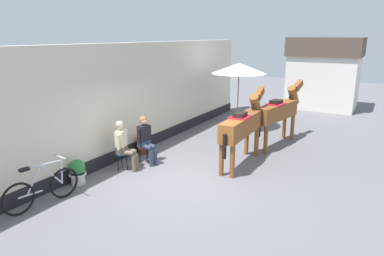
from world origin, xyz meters
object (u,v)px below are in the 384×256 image
at_px(flower_planter_near, 77,171).
at_px(leaning_bicycle, 42,189).
at_px(seated_visitor_near, 123,143).
at_px(cafe_parasol, 239,69).
at_px(saddled_horse_near, 243,125).
at_px(saddled_horse_far, 279,111).
at_px(flower_planter_far, 143,143).
at_px(seated_visitor_far, 146,137).

distance_m(flower_planter_near, leaning_bicycle, 1.21).
bearing_deg(seated_visitor_near, cafe_parasol, 79.98).
height_order(saddled_horse_near, cafe_parasol, cafe_parasol).
bearing_deg(saddled_horse_far, flower_planter_far, -138.08).
bearing_deg(flower_planter_far, leaning_bicycle, -86.71).
bearing_deg(saddled_horse_far, seated_visitor_far, -127.20).
xyz_separation_m(seated_visitor_far, leaning_bicycle, (-0.37, -3.22, -0.38)).
bearing_deg(seated_visitor_far, cafe_parasol, 80.88).
bearing_deg(saddled_horse_near, flower_planter_near, -131.96).
height_order(saddled_horse_far, flower_planter_near, saddled_horse_far).
distance_m(saddled_horse_near, flower_planter_near, 4.59).
xyz_separation_m(saddled_horse_near, flower_planter_far, (-3.02, -0.69, -0.82)).
bearing_deg(flower_planter_far, cafe_parasol, 72.18).
distance_m(seated_visitor_near, saddled_horse_near, 3.36).
bearing_deg(seated_visitor_near, leaning_bicycle, -93.73).
height_order(seated_visitor_near, cafe_parasol, cafe_parasol).
bearing_deg(cafe_parasol, saddled_horse_far, -32.77).
distance_m(saddled_horse_far, flower_planter_near, 6.67).
bearing_deg(flower_planter_far, saddled_horse_far, 41.92).
height_order(flower_planter_near, flower_planter_far, same).
xyz_separation_m(saddled_horse_far, leaning_bicycle, (-3.15, -6.88, -0.76)).
bearing_deg(cafe_parasol, seated_visitor_near, -100.02).
xyz_separation_m(leaning_bicycle, cafe_parasol, (1.16, 8.16, 1.97)).
bearing_deg(saddled_horse_near, seated_visitor_near, -142.13).
bearing_deg(leaning_bicycle, cafe_parasol, 81.89).
distance_m(seated_visitor_far, leaning_bicycle, 3.26).
distance_m(seated_visitor_near, flower_planter_far, 1.47).
bearing_deg(flower_planter_near, leaning_bicycle, -79.21).
relative_size(seated_visitor_near, cafe_parasol, 0.54).
height_order(saddled_horse_near, leaning_bicycle, saddled_horse_near).
height_order(seated_visitor_near, flower_planter_near, seated_visitor_near).
bearing_deg(leaning_bicycle, seated_visitor_far, 83.46).
relative_size(seated_visitor_far, cafe_parasol, 0.54).
relative_size(saddled_horse_near, leaning_bicycle, 1.72).
distance_m(saddled_horse_far, cafe_parasol, 2.65).
bearing_deg(saddled_horse_far, cafe_parasol, 147.23).
bearing_deg(cafe_parasol, flower_planter_near, -101.27).
height_order(seated_visitor_near, seated_visitor_far, same).
relative_size(seated_visitor_near, saddled_horse_near, 0.46).
bearing_deg(cafe_parasol, saddled_horse_near, -65.72).
bearing_deg(cafe_parasol, seated_visitor_far, -99.12).
height_order(seated_visitor_near, saddled_horse_near, saddled_horse_near).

